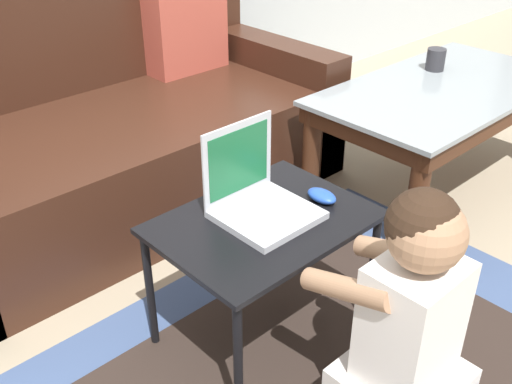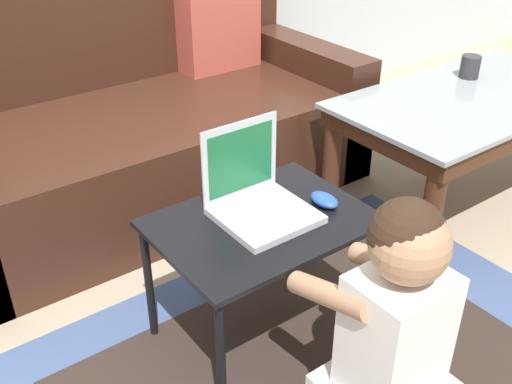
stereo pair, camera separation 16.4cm
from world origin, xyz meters
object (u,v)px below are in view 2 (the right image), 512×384
at_px(person_seated, 393,338).
at_px(laptop_desk, 262,235).
at_px(computer_mouse, 324,200).
at_px(coffee_table, 472,111).
at_px(cup_on_table, 470,67).
at_px(couch, 139,125).
at_px(laptop, 259,201).

bearing_deg(person_seated, laptop_desk, 94.47).
bearing_deg(computer_mouse, coffee_table, 11.92).
xyz_separation_m(laptop_desk, cup_on_table, (1.29, 0.30, 0.14)).
height_order(couch, coffee_table, couch).
relative_size(person_seated, cup_on_table, 7.51).
relative_size(coffee_table, laptop, 4.53).
height_order(couch, person_seated, couch).
height_order(couch, laptop_desk, couch).
xyz_separation_m(laptop, person_seated, (0.02, -0.49, -0.14)).
distance_m(couch, person_seated, 1.49).
distance_m(coffee_table, person_seated, 1.28).
bearing_deg(couch, laptop_desk, -97.56).
distance_m(person_seated, cup_on_table, 1.48).
bearing_deg(coffee_table, couch, 139.79).
bearing_deg(person_seated, cup_on_table, 31.06).
height_order(coffee_table, computer_mouse, coffee_table).
relative_size(computer_mouse, cup_on_table, 1.05).
relative_size(computer_mouse, person_seated, 0.14).
relative_size(couch, computer_mouse, 18.19).
xyz_separation_m(couch, laptop_desk, (-0.14, -1.02, 0.07)).
distance_m(laptop_desk, person_seated, 0.46).
distance_m(couch, cup_on_table, 1.38).
bearing_deg(laptop, coffee_table, 6.66).
height_order(laptop_desk, computer_mouse, computer_mouse).
distance_m(couch, computer_mouse, 1.08).
relative_size(laptop, cup_on_table, 2.70).
bearing_deg(couch, person_seated, -93.86).
height_order(couch, cup_on_table, couch).
bearing_deg(coffee_table, person_seated, -150.95).
xyz_separation_m(person_seated, cup_on_table, (1.26, 0.76, 0.19)).
xyz_separation_m(couch, computer_mouse, (0.06, -1.07, 0.14)).
xyz_separation_m(computer_mouse, person_seated, (-0.16, -0.42, -0.11)).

